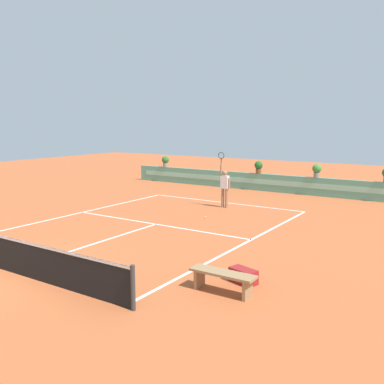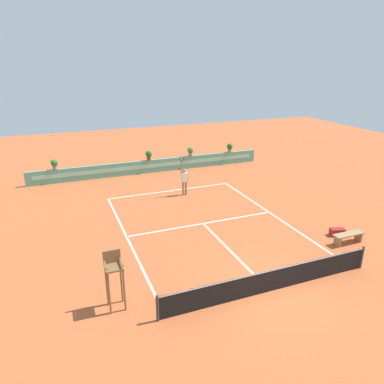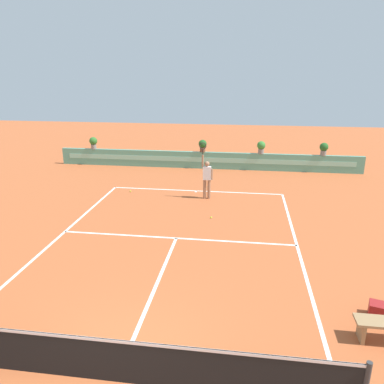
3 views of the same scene
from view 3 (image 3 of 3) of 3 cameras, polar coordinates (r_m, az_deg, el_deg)
name	(u,v)px [view 3 (image 3 of 3)]	position (r m, az deg, el deg)	size (l,w,h in m)	color
ground_plane	(174,243)	(12.82, -2.75, -7.79)	(60.00, 60.00, 0.00)	#B2562D
court_lines	(178,234)	(13.46, -2.18, -6.47)	(8.32, 11.94, 0.01)	white
net	(114,359)	(7.67, -11.84, -23.65)	(8.92, 0.10, 1.00)	#333333
back_wall_barrier	(206,160)	(22.42, 2.14, 4.86)	(18.00, 0.21, 1.00)	#599E84
tennis_player	(207,176)	(16.88, 2.27, 2.40)	(0.62, 0.24, 2.58)	#9E7051
tennis_ball_near_baseline	(130,191)	(18.32, -9.36, 0.11)	(0.07, 0.07, 0.07)	#CCE033
tennis_ball_mid_court	(211,217)	(14.89, 2.93, -3.88)	(0.07, 0.07, 0.07)	#CCE033
potted_plant_right	(261,147)	(22.15, 10.49, 6.82)	(0.48, 0.48, 0.72)	gray
potted_plant_centre	(203,145)	(22.26, 1.63, 7.17)	(0.48, 0.48, 0.72)	brown
potted_plant_far_right	(324,148)	(22.58, 19.44, 6.31)	(0.48, 0.48, 0.72)	gray
potted_plant_far_left	(93,142)	(23.95, -14.79, 7.35)	(0.48, 0.48, 0.72)	gray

